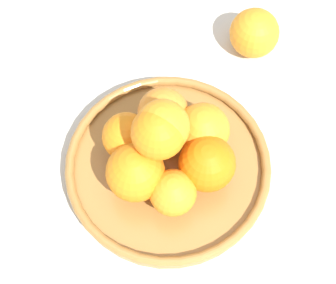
# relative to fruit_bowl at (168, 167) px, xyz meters

# --- Properties ---
(ground_plane) EXTENTS (4.00, 4.00, 0.00)m
(ground_plane) POSITION_rel_fruit_bowl_xyz_m (0.00, 0.00, -0.02)
(ground_plane) COLOR beige
(fruit_bowl) EXTENTS (0.31, 0.31, 0.03)m
(fruit_bowl) POSITION_rel_fruit_bowl_xyz_m (0.00, 0.00, 0.00)
(fruit_bowl) COLOR #A57238
(fruit_bowl) RESTS_ON ground_plane
(orange_pile) EXTENTS (0.19, 0.20, 0.14)m
(orange_pile) POSITION_rel_fruit_bowl_xyz_m (0.00, -0.00, 0.07)
(orange_pile) COLOR orange
(orange_pile) RESTS_ON fruit_bowl
(stray_orange) EXTENTS (0.08, 0.08, 0.08)m
(stray_orange) POSITION_rel_fruit_bowl_xyz_m (-0.17, -0.21, 0.02)
(stray_orange) COLOR orange
(stray_orange) RESTS_ON ground_plane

